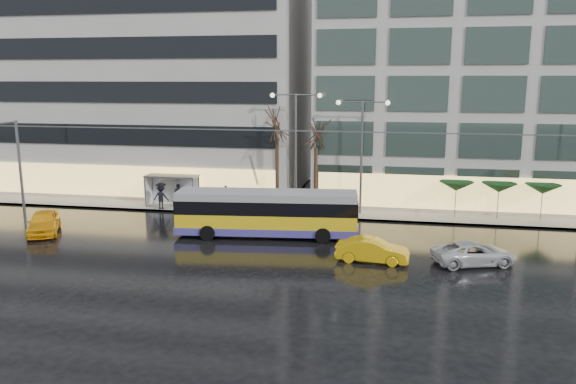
% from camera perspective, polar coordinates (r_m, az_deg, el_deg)
% --- Properties ---
extents(ground, '(140.00, 140.00, 0.00)m').
position_cam_1_polar(ground, '(34.11, -5.67, -6.11)').
color(ground, black).
rests_on(ground, ground).
extents(sidewalk, '(80.00, 10.00, 0.15)m').
position_cam_1_polar(sidewalk, '(46.88, 1.44, -1.07)').
color(sidewalk, gray).
rests_on(sidewalk, ground).
extents(kerb, '(80.00, 0.10, 0.15)m').
position_cam_1_polar(kerb, '(42.13, 0.37, -2.51)').
color(kerb, slate).
rests_on(kerb, ground).
extents(building_left, '(34.00, 14.00, 22.00)m').
position_cam_1_polar(building_left, '(56.16, -16.50, 11.94)').
color(building_left, '#A4A19D').
rests_on(building_left, sidewalk).
extents(building_right, '(32.00, 14.00, 25.00)m').
position_cam_1_polar(building_right, '(51.18, 22.19, 13.34)').
color(building_right, '#A4A19D').
rests_on(building_right, sidewalk).
extents(trolleybus, '(12.02, 4.96, 5.49)m').
position_cam_1_polar(trolleybus, '(36.87, -2.17, -2.31)').
color(trolleybus, gold).
rests_on(trolleybus, ground).
extents(catenary, '(42.24, 5.12, 7.00)m').
position_cam_1_polar(catenary, '(40.43, -1.30, 2.93)').
color(catenary, '#595B60').
rests_on(catenary, ground).
extents(bus_shelter, '(4.20, 1.60, 2.51)m').
position_cam_1_polar(bus_shelter, '(46.17, -12.05, 0.87)').
color(bus_shelter, '#595B60').
rests_on(bus_shelter, sidewalk).
extents(street_lamp_near, '(3.96, 0.36, 9.03)m').
position_cam_1_polar(street_lamp_near, '(42.81, 0.80, 5.76)').
color(street_lamp_near, '#595B60').
rests_on(street_lamp_near, sidewalk).
extents(street_lamp_far, '(3.96, 0.36, 8.53)m').
position_cam_1_polar(street_lamp_far, '(42.29, 7.51, 5.21)').
color(street_lamp_far, '#595B60').
rests_on(street_lamp_far, sidewalk).
extents(tree_a, '(3.20, 3.20, 8.40)m').
position_cam_1_polar(tree_a, '(43.19, -1.13, 7.27)').
color(tree_a, black).
rests_on(tree_a, sidewalk).
extents(tree_b, '(3.20, 3.20, 7.70)m').
position_cam_1_polar(tree_b, '(42.94, 2.87, 6.31)').
color(tree_b, black).
rests_on(tree_b, sidewalk).
extents(parasol_a, '(2.50, 2.50, 2.65)m').
position_cam_1_polar(parasol_a, '(43.17, 16.73, 0.56)').
color(parasol_a, '#595B60').
rests_on(parasol_a, sidewalk).
extents(parasol_b, '(2.50, 2.50, 2.65)m').
position_cam_1_polar(parasol_b, '(43.61, 20.64, 0.41)').
color(parasol_b, '#595B60').
rests_on(parasol_b, sidewalk).
extents(parasol_c, '(2.50, 2.50, 2.65)m').
position_cam_1_polar(parasol_c, '(44.24, 24.47, 0.26)').
color(parasol_c, '#595B60').
rests_on(parasol_c, sidewalk).
extents(taxi_a, '(3.74, 4.93, 1.56)m').
position_cam_1_polar(taxi_a, '(41.15, -23.56, -2.82)').
color(taxi_a, '#F3A50C').
rests_on(taxi_a, ground).
extents(taxi_b, '(4.23, 1.77, 1.36)m').
position_cam_1_polar(taxi_b, '(32.41, 8.56, -5.87)').
color(taxi_b, '#E1AA0B').
rests_on(taxi_b, ground).
extents(sedan_silver, '(5.04, 3.45, 1.28)m').
position_cam_1_polar(sedan_silver, '(33.31, 18.35, -5.93)').
color(sedan_silver, silver).
rests_on(sedan_silver, ground).
extents(pedestrian_a, '(1.09, 1.10, 2.19)m').
position_cam_1_polar(pedestrian_a, '(45.99, -11.11, 0.39)').
color(pedestrian_a, black).
rests_on(pedestrian_a, sidewalk).
extents(pedestrian_b, '(0.97, 0.93, 1.58)m').
position_cam_1_polar(pedestrian_b, '(46.07, -6.35, -0.26)').
color(pedestrian_b, black).
rests_on(pedestrian_b, sidewalk).
extents(pedestrian_c, '(1.25, 0.85, 2.11)m').
position_cam_1_polar(pedestrian_c, '(45.19, -12.77, -0.27)').
color(pedestrian_c, black).
rests_on(pedestrian_c, sidewalk).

